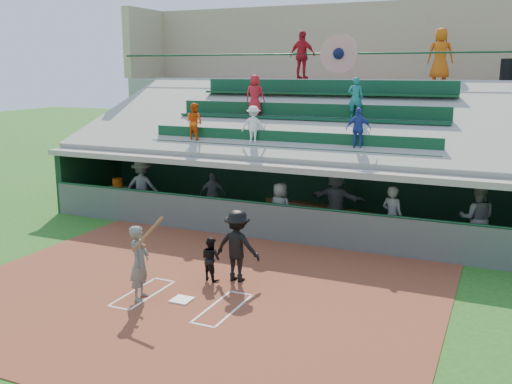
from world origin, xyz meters
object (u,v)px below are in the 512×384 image
at_px(catcher, 211,259).
at_px(water_cooler, 118,183).
at_px(batter_at_plate, 140,262).
at_px(trash_bin, 508,70).
at_px(home_plate, 182,300).
at_px(white_table, 117,198).

height_order(catcher, water_cooler, water_cooler).
bearing_deg(batter_at_plate, catcher, 62.72).
bearing_deg(trash_bin, home_plate, -114.35).
xyz_separation_m(home_plate, batter_at_plate, (-0.88, -0.28, 0.83)).
relative_size(catcher, white_table, 1.25).
bearing_deg(batter_at_plate, trash_bin, 63.10).
height_order(home_plate, batter_at_plate, batter_at_plate).
xyz_separation_m(water_cooler, trash_bin, (12.58, 7.04, 4.03)).
bearing_deg(catcher, home_plate, 109.48).
height_order(home_plate, catcher, catcher).
xyz_separation_m(catcher, white_table, (-6.57, 4.97, -0.14)).
bearing_deg(catcher, batter_at_plate, 81.56).
bearing_deg(catcher, white_table, -18.28).
distance_m(batter_at_plate, white_table, 8.77).
height_order(home_plate, water_cooler, water_cooler).
height_order(catcher, trash_bin, trash_bin).
xyz_separation_m(batter_at_plate, catcher, (0.86, 1.67, -0.32)).
distance_m(batter_at_plate, catcher, 1.90).
xyz_separation_m(home_plate, water_cooler, (-6.52, 6.36, 0.93)).
relative_size(white_table, trash_bin, 1.07).
distance_m(home_plate, batter_at_plate, 1.24).
relative_size(home_plate, water_cooler, 1.19).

